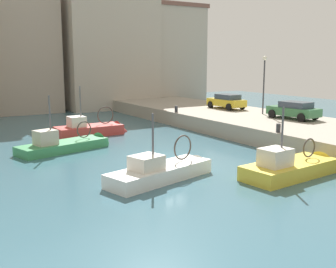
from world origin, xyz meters
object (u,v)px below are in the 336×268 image
Objects in this scene: fishing_boat_white at (165,177)px; mooring_bollard_north at (176,109)px; fishing_boat_red at (94,134)px; quay_streetlamp at (264,75)px; mooring_bollard_mid at (278,128)px; parked_car_green at (294,110)px; fishing_boat_green at (69,148)px; parked_car_yellow at (227,101)px; fishing_boat_yellow at (294,173)px.

fishing_boat_white is 16.53m from mooring_bollard_north.
fishing_boat_white is 12.17× the size of mooring_bollard_north.
fishing_boat_red is 8.02m from mooring_bollard_north.
quay_streetlamp reaches higher than fishing_boat_red.
mooring_bollard_mid is at bearing -128.02° from quay_streetlamp.
fishing_boat_white is 1.63× the size of parked_car_green.
fishing_boat_white is at bearing -160.09° from parked_car_green.
fishing_boat_green is 17.36m from parked_car_yellow.
fishing_boat_red is 14.83m from quay_streetlamp.
quay_streetlamp is at bearing 30.69° from fishing_boat_white.
quay_streetlamp is at bearing -40.19° from mooring_bollard_north.
mooring_bollard_north is (0.00, 12.00, 0.00)m from mooring_bollard_mid.
fishing_boat_white is 19.94m from parked_car_yellow.
fishing_boat_white is 13.16m from fishing_boat_red.
fishing_boat_white reaches higher than mooring_bollard_north.
fishing_boat_red is at bearing -178.75° from parked_car_yellow.
parked_car_yellow is 7.10× the size of mooring_bollard_mid.
parked_car_yellow is at bearing 42.35° from fishing_boat_white.
fishing_boat_green is at bearing 147.42° from mooring_bollard_mid.
quay_streetlamp is (14.91, 8.85, 4.35)m from fishing_boat_white.
mooring_bollard_north is at bearing 78.23° from fishing_boat_yellow.
mooring_bollard_mid is (7.88, -11.47, 1.37)m from fishing_boat_red.
fishing_boat_red reaches higher than parked_car_yellow.
parked_car_yellow reaches higher than parked_car_green.
parked_car_green is at bearing 34.05° from mooring_bollard_mid.
fishing_boat_red reaches higher than fishing_boat_yellow.
parked_car_green is (14.78, 5.35, 1.80)m from fishing_boat_white.
mooring_bollard_north is at bearing 177.43° from parked_car_yellow.
mooring_bollard_mid and mooring_bollard_north have the same top height.
quay_streetlamp is (13.53, -4.24, 4.35)m from fishing_boat_red.
fishing_boat_yellow is at bearing -118.63° from parked_car_yellow.
fishing_boat_yellow is at bearing -74.38° from fishing_boat_red.
fishing_boat_yellow is at bearing -56.14° from fishing_boat_green.
fishing_boat_white is 1.71× the size of parked_car_yellow.
mooring_bollard_mid is at bearing -145.95° from parked_car_green.
parked_car_yellow is 5.44m from mooring_bollard_north.
parked_car_green is (16.75, -3.45, 1.80)m from fishing_boat_green.
parked_car_green is 8.03m from parked_car_yellow.
fishing_boat_white reaches higher than mooring_bollard_mid.
mooring_bollard_mid is 1.00× the size of mooring_bollard_north.
mooring_bollard_north is at bearing 55.79° from fishing_boat_white.
fishing_boat_green reaches higher than parked_car_yellow.
parked_car_yellow is 7.10× the size of mooring_bollard_north.
parked_car_green is at bearing 42.44° from fishing_boat_yellow.
parked_car_yellow is 5.20m from quay_streetlamp.
fishing_boat_yellow is (5.83, -2.83, 0.00)m from fishing_boat_white.
fishing_boat_green is 12.39× the size of mooring_bollard_mid.
mooring_bollard_north is (3.43, 16.45, 1.37)m from fishing_boat_yellow.
mooring_bollard_mid is (-5.52, -3.73, -0.43)m from parked_car_green.
parked_car_green is 7.46× the size of mooring_bollard_north.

